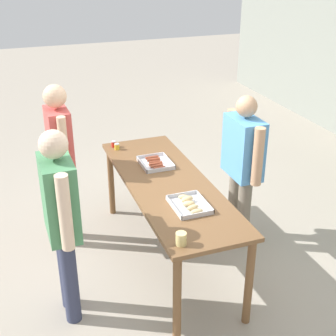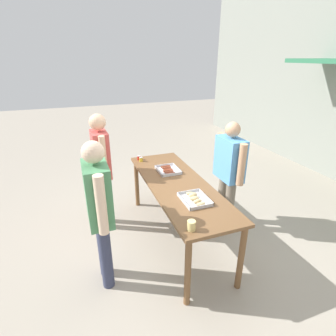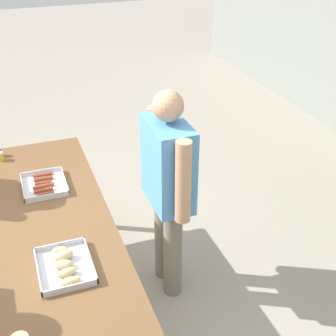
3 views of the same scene
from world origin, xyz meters
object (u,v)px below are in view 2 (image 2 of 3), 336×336
at_px(person_server_behind_table, 229,167).
at_px(beer_cup, 191,226).
at_px(condiment_jar_mustard, 139,158).
at_px(person_customer_with_cup, 99,205).
at_px(condiment_jar_ketchup, 141,159).
at_px(food_tray_buns, 195,199).
at_px(person_customer_holding_hotdog, 102,162).
at_px(food_tray_sausages, 168,170).

bearing_deg(person_server_behind_table, beer_cup, -45.25).
height_order(condiment_jar_mustard, person_customer_with_cup, person_customer_with_cup).
bearing_deg(condiment_jar_ketchup, food_tray_buns, 10.89).
bearing_deg(person_customer_holding_hotdog, person_customer_with_cup, 169.51).
xyz_separation_m(condiment_jar_mustard, person_customer_holding_hotdog, (0.34, -0.63, 0.14)).
bearing_deg(beer_cup, person_customer_holding_hotdog, -159.21).
bearing_deg(food_tray_buns, person_customer_with_cup, -93.04).
xyz_separation_m(food_tray_sausages, person_server_behind_table, (0.34, 0.84, 0.06)).
bearing_deg(condiment_jar_mustard, food_tray_sausages, 25.54).
bearing_deg(condiment_jar_ketchup, condiment_jar_mustard, -170.99).
xyz_separation_m(condiment_jar_mustard, condiment_jar_ketchup, (0.08, 0.01, 0.00)).
bearing_deg(person_server_behind_table, food_tray_sausages, -111.81).
bearing_deg(beer_cup, person_server_behind_table, 134.57).
bearing_deg(food_tray_sausages, condiment_jar_mustard, -154.46).
bearing_deg(person_server_behind_table, food_tray_buns, -54.53).
bearing_deg(condiment_jar_mustard, person_server_behind_table, 49.98).
distance_m(condiment_jar_mustard, condiment_jar_ketchup, 0.08).
relative_size(condiment_jar_mustard, person_customer_with_cup, 0.04).
xyz_separation_m(condiment_jar_ketchup, person_customer_with_cup, (1.40, -0.81, 0.10)).
height_order(food_tray_buns, person_server_behind_table, person_server_behind_table).
height_order(food_tray_sausages, person_customer_holding_hotdog, person_customer_holding_hotdog).
relative_size(condiment_jar_mustard, beer_cup, 0.68).
distance_m(food_tray_buns, beer_cup, 0.58).
bearing_deg(person_server_behind_table, person_customer_with_cup, -74.38).
height_order(condiment_jar_ketchup, beer_cup, beer_cup).
relative_size(food_tray_sausages, person_customer_with_cup, 0.22).
height_order(food_tray_sausages, person_customer_with_cup, person_customer_with_cup).
height_order(person_server_behind_table, person_customer_holding_hotdog, person_customer_holding_hotdog).
height_order(person_customer_holding_hotdog, person_customer_with_cup, person_customer_holding_hotdog).
distance_m(beer_cup, person_server_behind_table, 1.56).
height_order(food_tray_sausages, condiment_jar_mustard, condiment_jar_mustard).
distance_m(food_tray_sausages, beer_cup, 1.46).
bearing_deg(condiment_jar_ketchup, food_tray_sausages, 27.87).
xyz_separation_m(food_tray_sausages, condiment_jar_mustard, (-0.61, -0.29, 0.02)).
height_order(food_tray_sausages, food_tray_buns, food_tray_buns).
bearing_deg(beer_cup, condiment_jar_ketchup, -179.98).
bearing_deg(food_tray_buns, beer_cup, -28.86).
height_order(food_tray_buns, beer_cup, beer_cup).
xyz_separation_m(food_tray_buns, person_customer_with_cup, (-0.06, -1.09, 0.11)).
relative_size(food_tray_sausages, beer_cup, 3.64).
xyz_separation_m(beer_cup, person_customer_with_cup, (-0.56, -0.81, 0.08)).
distance_m(person_server_behind_table, person_customer_holding_hotdog, 1.87).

